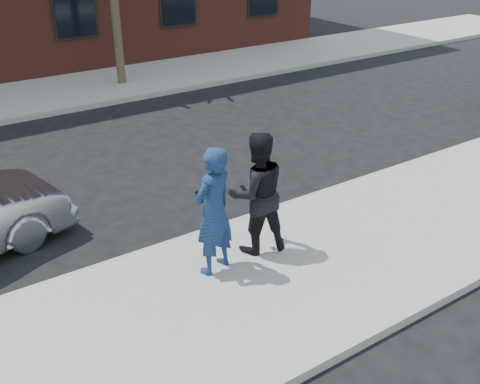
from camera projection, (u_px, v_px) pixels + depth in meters
ground at (139, 329)px, 7.64m from camera, size 100.00×100.00×0.00m
near_sidewalk at (146, 335)px, 7.43m from camera, size 50.00×3.50×0.15m
near_curb at (96, 270)px, 8.76m from camera, size 50.00×0.10×0.15m
man_hoodie at (213, 211)px, 8.20m from camera, size 0.85×0.69×2.02m
man_peacoat at (257, 193)px, 8.73m from camera, size 1.13×0.97×2.02m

